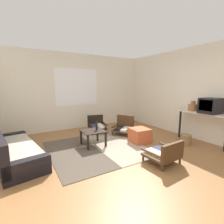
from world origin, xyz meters
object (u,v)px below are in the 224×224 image
Objects in this scene: ottoman_orange at (140,135)px; console_shelf at (201,116)px; clay_vase at (193,107)px; glass_bottle at (97,126)px; armchair_striped_foreground at (164,153)px; coffee_table at (93,133)px; wicker_basket at (186,140)px; couch at (13,151)px; armchair_by_window at (97,125)px; crt_television at (211,106)px; armchair_corner at (124,126)px.

ottoman_orange is 0.35× the size of console_shelf.
clay_vase is 2.74m from glass_bottle.
armchair_striped_foreground is at bearing -169.37° from console_shelf.
coffee_table reaches higher than wicker_basket.
ottoman_orange reaches higher than wicker_basket.
console_shelf is at bearing -17.72° from couch.
ottoman_orange is (0.62, -1.52, -0.06)m from armchair_by_window.
crt_television is 0.49m from clay_vase.
ottoman_orange is (1.24, -0.43, -0.13)m from coffee_table.
coffee_table is 0.22m from glass_bottle.
armchair_corner is (0.44, 2.10, 0.03)m from armchair_striped_foreground.
crt_television is (1.74, 0.11, 0.85)m from armchair_striped_foreground.
ottoman_orange is (0.39, 1.24, -0.02)m from armchair_striped_foreground.
couch is at bearing 165.46° from clay_vase.
couch reaches higher than coffee_table.
couch is 4.62m from clay_vase.
glass_bottle is (-2.47, 1.09, -0.46)m from clay_vase.
console_shelf is 2.90× the size of crt_television.
armchair_by_window reaches higher than armchair_striped_foreground.
crt_television reaches higher than clay_vase.
crt_television reaches higher than couch.
coffee_table is 2.14× the size of glass_bottle.
clay_vase is (0.00, 0.49, -0.09)m from crt_television.
glass_bottle is (-1.12, 0.44, 0.32)m from ottoman_orange.
armchair_corner reaches higher than armchair_by_window.
armchair_corner is 1.65× the size of crt_television.
crt_television is at bearing 3.54° from armchair_striped_foreground.
couch is at bearing 170.75° from ottoman_orange.
console_shelf is 5.19× the size of wicker_basket.
armchair_striped_foreground is 2.15m from armchair_corner.
armchair_corner is at bearing 87.04° from ottoman_orange.
ottoman_orange is 1.24m from wicker_basket.
armchair_corner is (3.11, 0.36, 0.04)m from couch.
clay_vase reaches higher than couch.
armchair_corner is 0.57× the size of console_shelf.
armchair_by_window is at bearing 94.71° from armchair_striped_foreground.
console_shelf reaches higher than ottoman_orange.
armchair_by_window reaches higher than coffee_table.
clay_vase is 0.94m from wicker_basket.
console_shelf reaches higher than armchair_by_window.
crt_television is at bearing -53.40° from armchair_by_window.
armchair_striped_foreground is 1.44m from wicker_basket.
armchair_corner is (0.67, -0.66, -0.01)m from armchair_by_window.
ottoman_orange is (-0.04, -0.86, -0.06)m from armchair_corner.
couch is at bearing 162.28° from console_shelf.
couch reaches higher than armchair_corner.
clay_vase is at bearing -49.14° from armchair_corner.
console_shelf is 5.19× the size of clay_vase.
armchair_corner reaches higher than wicker_basket.
armchair_by_window reaches higher than wicker_basket.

